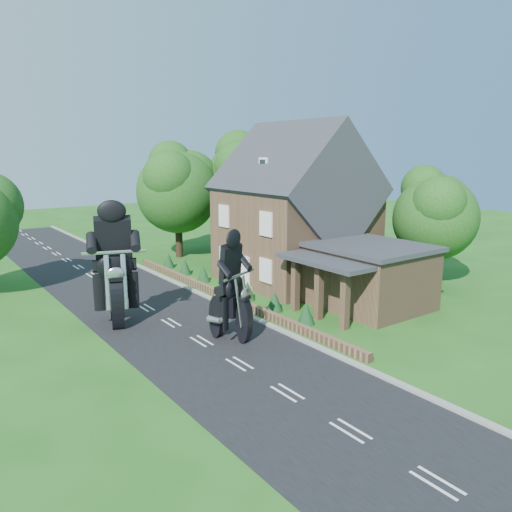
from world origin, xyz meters
TOP-DOWN VIEW (x-y plane):
  - ground at (0.00, 0.00)m, footprint 120.00×120.00m
  - road at (0.00, 0.00)m, footprint 7.00×80.00m
  - kerb at (3.65, 0.00)m, footprint 0.30×80.00m
  - garden_wall at (4.30, 5.00)m, footprint 0.30×22.00m
  - house at (10.49, 6.00)m, footprint 9.54×8.64m
  - annex at (9.87, -0.80)m, footprint 7.05×5.94m
  - tree_annex_side at (17.13, 0.10)m, footprint 5.64×5.20m
  - tree_house_right at (16.65, 8.62)m, footprint 6.51×6.00m
  - tree_behind_house at (14.18, 16.14)m, footprint 7.81×7.20m
  - tree_behind_left at (8.16, 17.13)m, footprint 6.94×6.40m
  - shrub_a at (5.30, -1.00)m, footprint 0.90×0.90m
  - shrub_b at (5.30, 1.50)m, footprint 0.90×0.90m
  - shrub_c at (5.30, 4.00)m, footprint 0.90×0.90m
  - shrub_d at (5.30, 9.00)m, footprint 0.90×0.90m
  - shrub_e at (5.30, 11.50)m, footprint 0.90×0.90m
  - shrub_f at (5.30, 14.00)m, footprint 0.90×0.90m
  - motorcycle_lead at (1.18, -0.60)m, footprint 1.03×1.65m
  - motorcycle_follow at (-2.15, 4.43)m, footprint 1.12×2.01m

SIDE VIEW (x-z plane):
  - ground at x=0.00m, z-range 0.00..0.00m
  - road at x=0.00m, z-range 0.00..0.02m
  - kerb at x=3.65m, z-range 0.00..0.12m
  - garden_wall at x=4.30m, z-range 0.00..0.40m
  - shrub_a at x=5.30m, z-range 0.00..1.10m
  - shrub_b at x=5.30m, z-range 0.00..1.10m
  - shrub_c at x=5.30m, z-range 0.00..1.10m
  - shrub_d at x=5.30m, z-range 0.00..1.10m
  - shrub_e at x=5.30m, z-range 0.00..1.10m
  - shrub_f at x=5.30m, z-range 0.00..1.10m
  - motorcycle_lead at x=1.18m, z-range 0.00..1.51m
  - motorcycle_follow at x=-2.15m, z-range 0.00..1.82m
  - annex at x=9.87m, z-range 0.05..3.49m
  - house at x=10.49m, z-range -0.78..9.46m
  - tree_annex_side at x=17.13m, z-range 0.95..8.43m
  - tree_house_right at x=16.65m, z-range 0.99..9.39m
  - tree_behind_left at x=8.16m, z-range 1.15..10.31m
  - tree_behind_house at x=14.18m, z-range 1.19..11.27m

